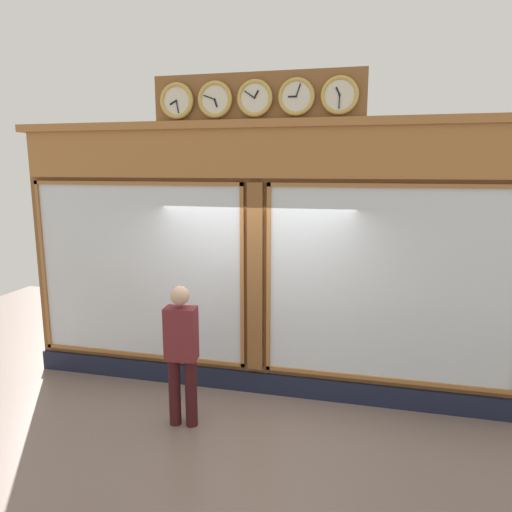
% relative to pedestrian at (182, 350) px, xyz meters
% --- Properties ---
extents(shop_facade, '(6.71, 0.42, 4.13)m').
position_rel_pedestrian_xyz_m(shop_facade, '(-0.63, -1.14, 0.90)').
color(shop_facade, brown).
rests_on(shop_facade, ground_plane).
extents(pedestrian, '(0.38, 0.25, 1.69)m').
position_rel_pedestrian_xyz_m(pedestrian, '(0.00, 0.00, 0.00)').
color(pedestrian, '#3A1316').
rests_on(pedestrian, ground_plane).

